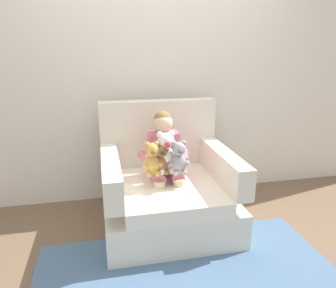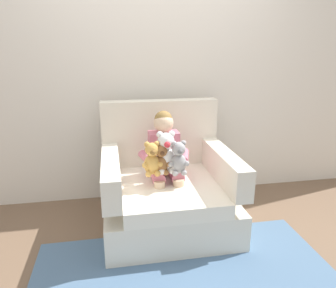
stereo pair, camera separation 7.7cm
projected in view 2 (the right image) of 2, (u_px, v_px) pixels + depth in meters
The scene contains 9 objects.
ground_plane at pixel (168, 225), 2.85m from camera, with size 8.00×8.00×0.00m, color brown.
back_wall at pixel (155, 70), 3.14m from camera, with size 6.00×0.10×2.60m, color silver.
floor_rug at pixel (190, 288), 2.10m from camera, with size 2.11×1.36×0.01m, color slate.
armchair at pixel (167, 190), 2.80m from camera, with size 1.09×1.03×1.05m.
seated_child at pixel (165, 155), 2.75m from camera, with size 0.45×0.39×0.82m.
plush_white at pixel (166, 153), 2.59m from camera, with size 0.21×0.17×0.35m.
plush_honey at pixel (152, 159), 2.54m from camera, with size 0.17×0.14×0.28m.
plush_grey at pixel (179, 159), 2.56m from camera, with size 0.17×0.14×0.28m.
plush_brown at pixel (161, 160), 2.57m from camera, with size 0.15×0.13×0.26m.
Camera 2 is at (-0.45, -2.46, 1.54)m, focal length 34.06 mm.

